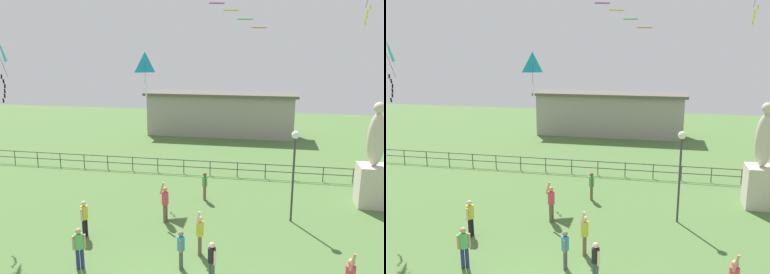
# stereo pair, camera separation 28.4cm
# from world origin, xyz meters

# --- Properties ---
(statue_monument) EXTENTS (1.45, 1.45, 5.45)m
(statue_monument) POSITION_xyz_m (8.35, 10.58, 1.89)
(statue_monument) COLOR beige
(statue_monument) RESTS_ON ground_plane
(lamppost) EXTENTS (0.36, 0.36, 4.40)m
(lamppost) POSITION_xyz_m (4.18, 7.80, 3.20)
(lamppost) COLOR #38383D
(lamppost) RESTS_ON ground_plane
(person_0) EXTENTS (0.44, 0.30, 1.64)m
(person_0) POSITION_xyz_m (-3.78, 2.06, 0.94)
(person_0) COLOR navy
(person_0) RESTS_ON ground_plane
(person_1) EXTENTS (0.30, 0.51, 1.93)m
(person_1) POSITION_xyz_m (0.44, 3.92, 0.97)
(person_1) COLOR brown
(person_1) RESTS_ON ground_plane
(person_2) EXTENTS (0.31, 0.50, 1.67)m
(person_2) POSITION_xyz_m (-4.72, 4.49, 0.96)
(person_2) COLOR black
(person_2) RESTS_ON ground_plane
(person_3) EXTENTS (0.33, 0.37, 1.53)m
(person_3) POSITION_xyz_m (1.17, 2.11, 0.88)
(person_3) COLOR #3F4C47
(person_3) RESTS_ON ground_plane
(person_4) EXTENTS (0.28, 0.46, 1.53)m
(person_4) POSITION_xyz_m (-0.07, 2.76, 0.88)
(person_4) COLOR #3F4C47
(person_4) RESTS_ON ground_plane
(person_5) EXTENTS (0.38, 0.53, 2.03)m
(person_5) POSITION_xyz_m (-1.68, 6.68, 1.02)
(person_5) COLOR brown
(person_5) RESTS_ON ground_plane
(person_6) EXTENTS (0.28, 0.44, 1.54)m
(person_6) POSITION_xyz_m (-0.27, 9.72, 0.88)
(person_6) COLOR brown
(person_6) RESTS_ON ground_plane
(kite_1) EXTENTS (0.89, 0.62, 2.46)m
(kite_1) POSITION_xyz_m (-3.84, 11.02, 7.18)
(kite_1) COLOR #198CD1
(waterfront_railing) EXTENTS (36.01, 0.06, 0.95)m
(waterfront_railing) POSITION_xyz_m (-0.40, 14.00, 0.63)
(waterfront_railing) COLOR #4C4742
(waterfront_railing) RESTS_ON ground_plane
(pavilion_building) EXTENTS (13.80, 3.61, 3.96)m
(pavilion_building) POSITION_xyz_m (-1.38, 26.00, 2.01)
(pavilion_building) COLOR gray
(pavilion_building) RESTS_ON ground_plane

